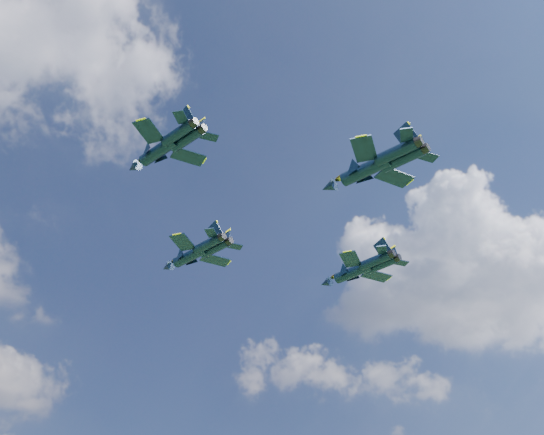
{
  "coord_description": "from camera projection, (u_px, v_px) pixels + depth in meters",
  "views": [
    {
      "loc": [
        -41.57,
        -70.21,
        3.54
      ],
      "look_at": [
        5.68,
        4.77,
        64.38
      ],
      "focal_mm": 45.0,
      "sensor_mm": 36.0,
      "label": 1
    }
  ],
  "objects": [
    {
      "name": "jet_lead",
      "position": [
        189.0,
        256.0,
        121.16
      ],
      "size": [
        13.04,
        17.69,
        4.17
      ],
      "rotation": [
        0.0,
        0.0,
        0.29
      ],
      "color": "black"
    },
    {
      "name": "jet_slot",
      "position": [
        362.0,
        171.0,
        96.82
      ],
      "size": [
        13.23,
        18.13,
        4.28
      ],
      "rotation": [
        0.0,
        0.0,
        0.33
      ],
      "color": "black"
    },
    {
      "name": "jet_right",
      "position": [
        351.0,
        272.0,
        121.03
      ],
      "size": [
        12.99,
        17.58,
        4.14
      ],
      "rotation": [
        0.0,
        0.0,
        0.28
      ],
      "color": "black"
    },
    {
      "name": "jet_left",
      "position": [
        157.0,
        152.0,
        94.13
      ],
      "size": [
        11.78,
        15.92,
        3.75
      ],
      "rotation": [
        0.0,
        0.0,
        0.28
      ],
      "color": "black"
    }
  ]
}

